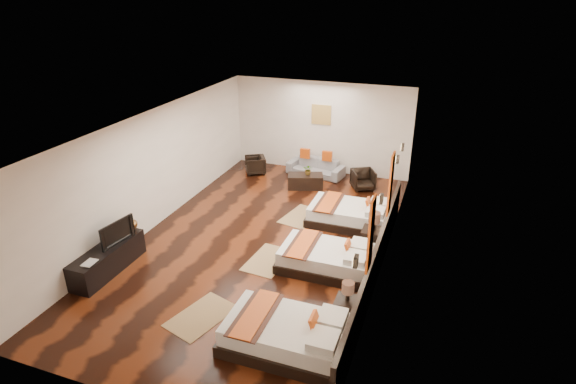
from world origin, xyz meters
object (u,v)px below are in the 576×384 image
at_px(tv_console, 108,259).
at_px(coffee_table, 305,181).
at_px(nightstand_a, 347,308).
at_px(bed_far, 350,214).
at_px(armchair_right, 363,180).
at_px(armchair_left, 255,165).
at_px(bed_mid, 327,258).
at_px(sofa, 316,167).
at_px(bed_near, 287,334).
at_px(nightstand_b, 373,238).
at_px(figurine, 129,223).
at_px(tv, 115,231).
at_px(book, 85,262).
at_px(table_plant, 308,170).

distance_m(tv_console, coffee_table, 5.98).
bearing_deg(nightstand_a, tv_console, -178.68).
bearing_deg(coffee_table, bed_far, -45.67).
bearing_deg(armchair_right, armchair_left, 150.09).
relative_size(bed_mid, sofa, 1.10).
height_order(bed_far, armchair_left, bed_far).
distance_m(bed_near, tv_console, 4.28).
bearing_deg(nightstand_b, bed_near, -102.28).
bearing_deg(figurine, bed_near, -21.11).
bearing_deg(figurine, bed_mid, 10.92).
bearing_deg(armchair_right, tv, -154.09).
bearing_deg(book, nightstand_a, 8.12).
height_order(bed_near, book, bed_near).
distance_m(book, coffee_table, 6.53).
bearing_deg(figurine, nightstand_a, -7.64).
relative_size(nightstand_b, armchair_right, 1.49).
bearing_deg(armchair_left, figurine, -37.99).
height_order(nightstand_a, armchair_left, nightstand_a).
height_order(book, figurine, figurine).
bearing_deg(nightstand_b, bed_far, 124.54).
height_order(nightstand_a, figurine, figurine).
bearing_deg(nightstand_b, table_plant, 129.63).
bearing_deg(bed_far, armchair_left, 146.85).
bearing_deg(armchair_right, bed_far, -115.51).
height_order(tv_console, armchair_left, tv_console).
height_order(bed_far, book, bed_far).
xyz_separation_m(armchair_left, table_plant, (1.88, -0.51, 0.28)).
xyz_separation_m(bed_near, table_plant, (-1.64, 6.33, 0.29)).
relative_size(bed_near, sofa, 1.15).
relative_size(bed_mid, tv_console, 1.06).
bearing_deg(nightstand_a, nightstand_b, 90.00).
bearing_deg(table_plant, coffee_table, -149.10).
bearing_deg(figurine, bed_far, 34.79).
xyz_separation_m(bed_near, sofa, (-1.71, 7.33, -0.01)).
xyz_separation_m(bed_far, sofa, (-1.71, 2.80, -0.00)).
bearing_deg(tv, bed_near, -96.47).
distance_m(nightstand_b, coffee_table, 3.76).
bearing_deg(table_plant, nightstand_b, -50.37).
relative_size(nightstand_b, armchair_left, 1.57).
xyz_separation_m(tv_console, tv, (0.05, 0.26, 0.52)).
bearing_deg(tv_console, table_plant, 64.97).
bearing_deg(coffee_table, bed_mid, -66.11).
height_order(bed_near, nightstand_a, nightstand_a).
distance_m(tv, armchair_right, 6.96).
xyz_separation_m(bed_mid, armchair_right, (-0.12, 4.33, 0.04)).
distance_m(bed_mid, nightstand_a, 1.65).
xyz_separation_m(nightstand_b, table_plant, (-2.39, 2.88, 0.22)).
distance_m(tv, sofa, 6.71).
relative_size(tv, book, 2.98).
relative_size(bed_far, tv_console, 1.09).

